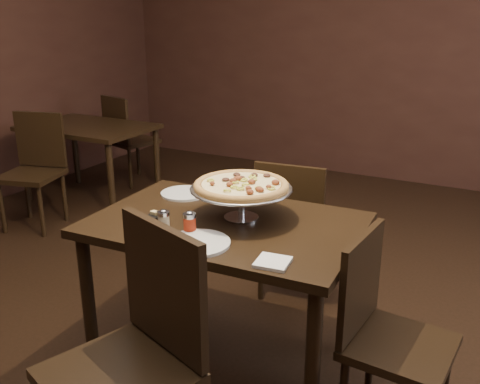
% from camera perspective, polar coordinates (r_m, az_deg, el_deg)
% --- Properties ---
extents(room, '(6.04, 7.04, 2.84)m').
position_cam_1_polar(room, '(2.33, -2.09, 12.02)').
color(room, black).
rests_on(room, ground).
extents(dining_table, '(1.25, 0.86, 0.76)m').
position_cam_1_polar(dining_table, '(2.50, -1.56, -5.23)').
color(dining_table, black).
rests_on(dining_table, ground).
extents(background_table, '(1.12, 0.75, 0.70)m').
position_cam_1_polar(background_table, '(5.04, -15.83, 5.83)').
color(background_table, black).
rests_on(background_table, ground).
extents(pizza_stand, '(0.47, 0.47, 0.19)m').
position_cam_1_polar(pizza_stand, '(2.43, 0.13, 0.65)').
color(pizza_stand, '#B3B4BA').
rests_on(pizza_stand, dining_table).
extents(parmesan_shaker, '(0.05, 0.05, 0.09)m').
position_cam_1_polar(parmesan_shaker, '(2.37, -8.15, -2.98)').
color(parmesan_shaker, beige).
rests_on(parmesan_shaker, dining_table).
extents(pepper_flake_shaker, '(0.06, 0.06, 0.10)m').
position_cam_1_polar(pepper_flake_shaker, '(2.32, -5.39, -3.26)').
color(pepper_flake_shaker, maroon).
rests_on(pepper_flake_shaker, dining_table).
extents(packet_caddy, '(0.09, 0.09, 0.07)m').
position_cam_1_polar(packet_caddy, '(2.42, -8.78, -2.96)').
color(packet_caddy, black).
rests_on(packet_caddy, dining_table).
extents(napkin_stack, '(0.14, 0.14, 0.01)m').
position_cam_1_polar(napkin_stack, '(2.06, 3.52, -7.48)').
color(napkin_stack, white).
rests_on(napkin_stack, dining_table).
extents(plate_left, '(0.24, 0.24, 0.01)m').
position_cam_1_polar(plate_left, '(2.82, -5.98, -0.14)').
color(plate_left, silver).
rests_on(plate_left, dining_table).
extents(plate_near, '(0.28, 0.28, 0.01)m').
position_cam_1_polar(plate_near, '(2.22, -4.60, -5.45)').
color(plate_near, silver).
rests_on(plate_near, dining_table).
extents(serving_spatula, '(0.17, 0.17, 0.02)m').
position_cam_1_polar(serving_spatula, '(2.31, 1.80, -0.50)').
color(serving_spatula, '#B3B4BA').
rests_on(serving_spatula, pizza_stand).
extents(chair_far, '(0.45, 0.45, 0.87)m').
position_cam_1_polar(chair_far, '(3.18, 5.72, -3.50)').
color(chair_far, black).
rests_on(chair_far, ground).
extents(chair_near, '(0.59, 0.59, 0.98)m').
position_cam_1_polar(chair_near, '(2.00, -11.03, -16.32)').
color(chair_near, black).
rests_on(chair_near, ground).
extents(chair_side, '(0.43, 0.43, 0.85)m').
position_cam_1_polar(chair_side, '(2.28, 15.15, -13.94)').
color(chair_side, black).
rests_on(chair_side, ground).
extents(bg_chair_far, '(0.51, 0.51, 0.89)m').
position_cam_1_polar(bg_chair_far, '(5.49, -11.99, 5.83)').
color(bg_chair_far, black).
rests_on(bg_chair_far, ground).
extents(bg_chair_near, '(0.52, 0.52, 0.91)m').
position_cam_1_polar(bg_chair_near, '(4.60, -21.05, 2.63)').
color(bg_chair_near, black).
rests_on(bg_chair_near, ground).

